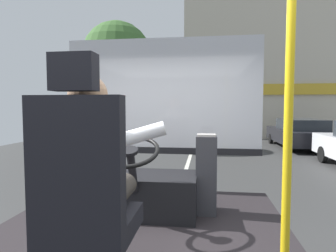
{
  "coord_description": "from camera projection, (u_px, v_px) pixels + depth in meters",
  "views": [
    {
      "loc": [
        0.55,
        -1.98,
        1.8
      ],
      "look_at": [
        0.21,
        0.62,
        1.63
      ],
      "focal_mm": 30.16,
      "sensor_mm": 36.0,
      "label": 1
    }
  ],
  "objects": [
    {
      "name": "shop_building",
      "position": [
        268.0,
        71.0,
        18.09
      ],
      "size": [
        10.39,
        5.03,
        8.32
      ],
      "color": "#BCB29E",
      "rests_on": "ground"
    },
    {
      "name": "bus_driver",
      "position": [
        93.0,
        163.0,
        1.59
      ],
      "size": [
        0.79,
        0.58,
        0.78
      ],
      "color": "#332D28",
      "rests_on": "driver_seat"
    },
    {
      "name": "driver_seat",
      "position": [
        85.0,
        202.0,
        1.5
      ],
      "size": [
        0.48,
        0.48,
        1.33
      ],
      "color": "black",
      "rests_on": "bus_floor"
    },
    {
      "name": "parked_car_black",
      "position": [
        300.0,
        133.0,
        12.56
      ],
      "size": [
        1.97,
        4.31,
        1.3
      ],
      "color": "black",
      "rests_on": "ground"
    },
    {
      "name": "handrail_pole",
      "position": [
        288.0,
        121.0,
        1.4
      ],
      "size": [
        0.04,
        0.04,
        2.0
      ],
      "color": "gold",
      "rests_on": "bus_floor"
    },
    {
      "name": "windshield_panel",
      "position": [
        162.0,
        109.0,
        3.63
      ],
      "size": [
        2.5,
        0.08,
        1.48
      ],
      "color": "silver"
    },
    {
      "name": "ground",
      "position": [
        191.0,
        155.0,
        10.85
      ],
      "size": [
        18.0,
        44.0,
        0.06
      ],
      "color": "#373737"
    },
    {
      "name": "fare_box",
      "position": [
        206.0,
        174.0,
        2.82
      ],
      "size": [
        0.2,
        0.21,
        0.8
      ],
      "color": "#333338",
      "rests_on": "bus_floor"
    },
    {
      "name": "steering_console",
      "position": [
        141.0,
        192.0,
        2.81
      ],
      "size": [
        1.1,
        0.96,
        0.81
      ],
      "color": "black",
      "rests_on": "bus_floor"
    },
    {
      "name": "street_tree",
      "position": [
        117.0,
        57.0,
        12.49
      ],
      "size": [
        3.02,
        3.02,
        5.58
      ],
      "color": "#4C3828",
      "rests_on": "ground"
    }
  ]
}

